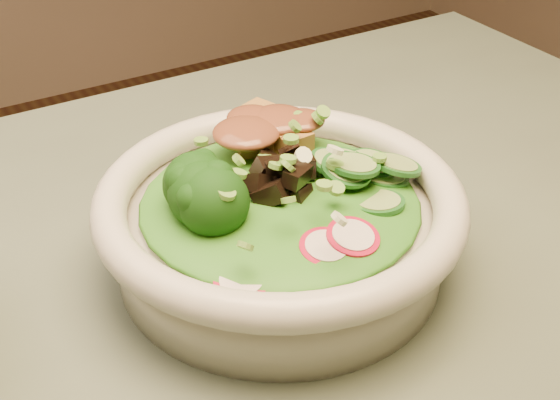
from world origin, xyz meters
TOP-DOWN VIEW (x-y plane):
  - salad_bowl at (0.18, 0.09)m, footprint 0.24×0.24m
  - lettuce_bed at (0.18, 0.09)m, footprint 0.18×0.18m
  - broccoli_florets at (0.12, 0.10)m, footprint 0.08×0.08m
  - radish_slices at (0.16, 0.03)m, footprint 0.10×0.06m
  - cucumber_slices at (0.23, 0.07)m, footprint 0.07×0.07m
  - mushroom_heap at (0.18, 0.10)m, footprint 0.07×0.07m
  - tofu_cubes at (0.19, 0.14)m, footprint 0.09×0.07m
  - peanut_sauce at (0.19, 0.14)m, footprint 0.06×0.05m
  - scallion_garnish at (0.18, 0.09)m, footprint 0.17×0.17m

SIDE VIEW (x-z plane):
  - salad_bowl at x=0.18m, z-range 0.75..0.82m
  - lettuce_bed at x=0.18m, z-range 0.79..0.81m
  - radish_slices at x=0.16m, z-range 0.80..0.81m
  - cucumber_slices at x=0.23m, z-range 0.80..0.83m
  - tofu_cubes at x=0.19m, z-range 0.80..0.83m
  - mushroom_heap at x=0.18m, z-range 0.80..0.83m
  - broccoli_florets at x=0.12m, z-range 0.80..0.84m
  - scallion_garnish at x=0.18m, z-range 0.81..0.83m
  - peanut_sauce at x=0.19m, z-range 0.82..0.83m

